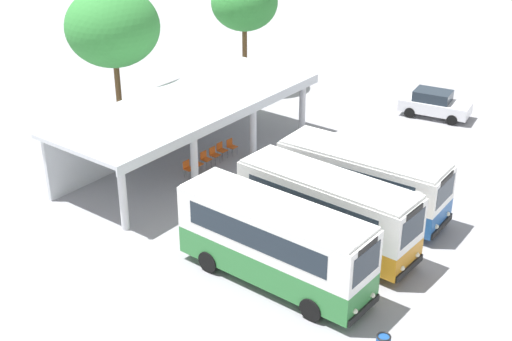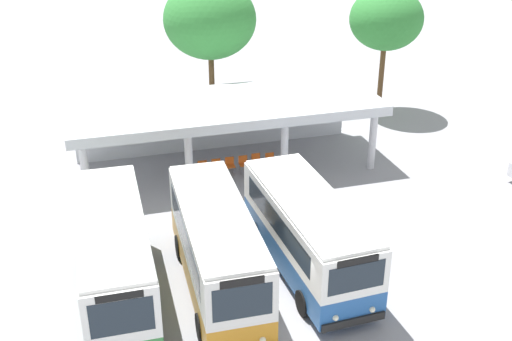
% 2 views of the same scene
% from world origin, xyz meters
% --- Properties ---
extents(ground_plane, '(180.00, 180.00, 0.00)m').
position_xyz_m(ground_plane, '(0.00, 0.00, 0.00)').
color(ground_plane, '#939399').
extents(city_bus_nearest_orange, '(2.38, 8.05, 3.40)m').
position_xyz_m(city_bus_nearest_orange, '(-4.58, 1.90, 1.87)').
color(city_bus_nearest_orange, black).
rests_on(city_bus_nearest_orange, ground).
extents(city_bus_second_in_row, '(2.46, 7.92, 3.23)m').
position_xyz_m(city_bus_second_in_row, '(-1.16, 1.75, 1.79)').
color(city_bus_second_in_row, black).
rests_on(city_bus_second_in_row, ground).
extents(city_bus_middle_cream, '(2.71, 7.83, 3.02)m').
position_xyz_m(city_bus_middle_cream, '(2.27, 2.02, 1.68)').
color(city_bus_middle_cream, black).
rests_on(city_bus_middle_cream, ground).
extents(parked_car_flank, '(2.40, 4.33, 1.62)m').
position_xyz_m(parked_car_flank, '(15.19, 4.42, 0.83)').
color(parked_car_flank, black).
rests_on(parked_car_flank, ground).
extents(terminal_canopy, '(14.98, 5.59, 3.40)m').
position_xyz_m(terminal_canopy, '(1.59, 12.31, 2.64)').
color(terminal_canopy, silver).
rests_on(terminal_canopy, ground).
extents(waiting_chair_end_by_column, '(0.45, 0.45, 0.86)m').
position_xyz_m(waiting_chair_end_by_column, '(0.17, 10.69, 0.52)').
color(waiting_chair_end_by_column, slate).
rests_on(waiting_chair_end_by_column, ground).
extents(waiting_chair_second_from_end, '(0.45, 0.45, 0.86)m').
position_xyz_m(waiting_chair_second_from_end, '(0.85, 10.71, 0.52)').
color(waiting_chair_second_from_end, slate).
rests_on(waiting_chair_second_from_end, ground).
extents(waiting_chair_middle_seat, '(0.45, 0.45, 0.86)m').
position_xyz_m(waiting_chair_middle_seat, '(1.53, 10.73, 0.52)').
color(waiting_chair_middle_seat, slate).
rests_on(waiting_chair_middle_seat, ground).
extents(waiting_chair_fourth_seat, '(0.45, 0.45, 0.86)m').
position_xyz_m(waiting_chair_fourth_seat, '(2.21, 10.72, 0.52)').
color(waiting_chair_fourth_seat, slate).
rests_on(waiting_chair_fourth_seat, ground).
extents(waiting_chair_fifth_seat, '(0.45, 0.45, 0.86)m').
position_xyz_m(waiting_chair_fifth_seat, '(2.89, 10.80, 0.52)').
color(waiting_chair_fifth_seat, slate).
rests_on(waiting_chair_fifth_seat, ground).
extents(waiting_chair_far_end_seat, '(0.45, 0.45, 0.86)m').
position_xyz_m(waiting_chair_far_end_seat, '(3.57, 10.67, 0.52)').
color(waiting_chair_far_end_seat, slate).
rests_on(waiting_chair_far_end_seat, ground).
extents(roadside_tree_behind_canopy, '(5.12, 5.12, 8.25)m').
position_xyz_m(roadside_tree_behind_canopy, '(2.25, 17.73, 6.06)').
color(roadside_tree_behind_canopy, brown).
rests_on(roadside_tree_behind_canopy, ground).
extents(roadside_tree_east_of_canopy, '(4.27, 4.27, 7.51)m').
position_xyz_m(roadside_tree_east_of_canopy, '(12.46, 16.74, 5.68)').
color(roadside_tree_east_of_canopy, brown).
rests_on(roadside_tree_east_of_canopy, ground).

